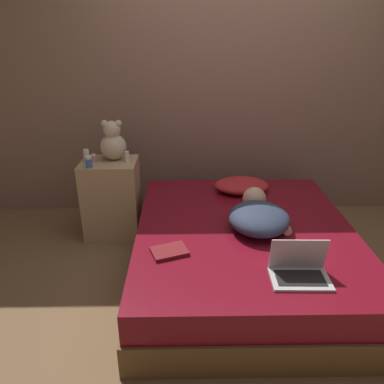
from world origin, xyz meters
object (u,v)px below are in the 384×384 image
Objects in this scene: person_lying at (259,215)px; book at (169,251)px; bottle_white at (127,157)px; bottle_clear at (86,156)px; bottle_blue at (89,162)px; pillow at (242,185)px; teddy_bear at (113,143)px; laptop at (299,269)px; bottle_pink at (94,158)px.

person_lying reaches higher than book.
bottle_white is 1.12m from book.
bottle_clear is 1.14× the size of bottle_blue.
pillow is 1.38× the size of teddy_bear.
teddy_bear is at bearing 174.79° from pillow.
teddy_bear is at bearing 115.65° from book.
laptop is 1.00× the size of teddy_bear.
bottle_blue is (0.05, -0.14, -0.01)m from bottle_clear.
bottle_pink is (-1.32, 0.67, 0.22)m from person_lying.
teddy_bear is (-1.12, 0.10, 0.37)m from pillow.
bottle_pink is (0.06, -0.00, -0.02)m from bottle_clear.
person_lying is at bearing -32.43° from teddy_bear.
bottle_pink is 0.29m from bottle_white.
teddy_bear is at bearing 15.33° from bottle_clear.
laptop is 1.87m from bottle_blue.
bottle_clear is at bearing 141.14° from laptop.
teddy_bear is (-1.16, 0.74, 0.34)m from person_lying.
teddy_bear is 0.21m from bottle_pink.
teddy_bear is 1.27m from book.
person_lying is 6.09× the size of bottle_clear.
bottle_white is (0.30, 0.12, -0.00)m from bottle_blue.
book is (0.75, -1.02, -0.32)m from bottle_clear.
book is at bearing -53.85° from bottle_clear.
pillow is 1.31m from bottle_pink.
bottle_pink is at bearing 178.29° from pillow.
bottle_blue reaches higher than pillow.
bottle_blue is (-0.01, -0.14, 0.01)m from bottle_pink.
bottle_pink is at bearing 140.05° from laptop.
bottle_clear is 0.41× the size of book.
teddy_bear reaches higher than laptop.
laptop is (0.16, -1.25, -0.01)m from pillow.
bottle_pink reaches higher than book.
teddy_bear reaches higher than pillow.
pillow is at bearing -1.71° from bottle_pink.
teddy_bear is 0.29m from bottle_blue.
bottle_pink is at bearing 156.73° from person_lying.
bottle_pink reaches higher than person_lying.
bottle_blue is at bearing -175.49° from pillow.
bottle_blue is at bearing -157.30° from bottle_white.
book is at bearing -121.67° from pillow.
pillow is at bearing -1.72° from bottle_clear.
bottle_clear is 0.35m from bottle_white.
bottle_white is 0.36× the size of book.
pillow is 0.72× the size of person_lying.
bottle_blue is at bearing 161.86° from person_lying.
bottle_blue is at bearing -92.25° from bottle_pink.
bottle_blue is (-0.17, -0.20, -0.10)m from teddy_bear.
pillow is at bearing 96.73° from person_lying.
pillow is 1.19m from teddy_bear.
laptop is 1.29× the size of book.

